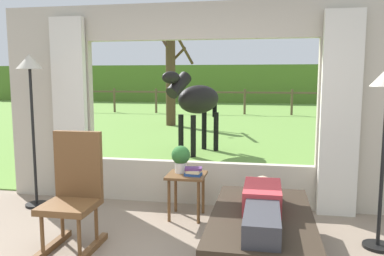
{
  "coord_description": "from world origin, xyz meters",
  "views": [
    {
      "loc": [
        0.81,
        -2.64,
        1.64
      ],
      "look_at": [
        0.0,
        1.8,
        1.05
      ],
      "focal_mm": 36.66,
      "sensor_mm": 36.0,
      "label": 1
    }
  ],
  "objects_px": {
    "book_stack": "(193,172)",
    "horse": "(197,100)",
    "recliner_sofa": "(261,235)",
    "pasture_tree": "(171,80)",
    "potted_plant": "(181,157)",
    "side_table": "(187,182)",
    "rocking_chair": "(74,192)",
    "reclining_person": "(262,204)",
    "floor_lamp_left": "(31,85)"
  },
  "relations": [
    {
      "from": "book_stack",
      "to": "horse",
      "type": "distance_m",
      "value": 3.91
    },
    {
      "from": "recliner_sofa",
      "to": "book_stack",
      "type": "bearing_deg",
      "value": 133.01
    },
    {
      "from": "pasture_tree",
      "to": "book_stack",
      "type": "bearing_deg",
      "value": -74.93
    },
    {
      "from": "horse",
      "to": "potted_plant",
      "type": "bearing_deg",
      "value": 123.31
    },
    {
      "from": "book_stack",
      "to": "pasture_tree",
      "type": "xyz_separation_m",
      "value": [
        -2.29,
        8.5,
        0.98
      ]
    },
    {
      "from": "side_table",
      "to": "book_stack",
      "type": "distance_m",
      "value": 0.18
    },
    {
      "from": "rocking_chair",
      "to": "side_table",
      "type": "relative_size",
      "value": 2.15
    },
    {
      "from": "rocking_chair",
      "to": "recliner_sofa",
      "type": "bearing_deg",
      "value": 2.52
    },
    {
      "from": "recliner_sofa",
      "to": "rocking_chair",
      "type": "height_order",
      "value": "rocking_chair"
    },
    {
      "from": "recliner_sofa",
      "to": "potted_plant",
      "type": "relative_size",
      "value": 5.33
    },
    {
      "from": "rocking_chair",
      "to": "book_stack",
      "type": "relative_size",
      "value": 5.42
    },
    {
      "from": "reclining_person",
      "to": "rocking_chair",
      "type": "distance_m",
      "value": 1.77
    },
    {
      "from": "recliner_sofa",
      "to": "floor_lamp_left",
      "type": "relative_size",
      "value": 0.89
    },
    {
      "from": "recliner_sofa",
      "to": "rocking_chair",
      "type": "xyz_separation_m",
      "value": [
        -1.77,
        -0.08,
        0.33
      ]
    },
    {
      "from": "book_stack",
      "to": "floor_lamp_left",
      "type": "xyz_separation_m",
      "value": [
        -2.06,
        0.12,
        0.98
      ]
    },
    {
      "from": "potted_plant",
      "to": "horse",
      "type": "distance_m",
      "value": 3.75
    },
    {
      "from": "recliner_sofa",
      "to": "side_table",
      "type": "bearing_deg",
      "value": 134.24
    },
    {
      "from": "rocking_chair",
      "to": "floor_lamp_left",
      "type": "bearing_deg",
      "value": 135.75
    },
    {
      "from": "rocking_chair",
      "to": "horse",
      "type": "xyz_separation_m",
      "value": [
        0.38,
        4.74,
        0.61
      ]
    },
    {
      "from": "reclining_person",
      "to": "pasture_tree",
      "type": "relative_size",
      "value": 0.43
    },
    {
      "from": "potted_plant",
      "to": "book_stack",
      "type": "bearing_deg",
      "value": -34.99
    },
    {
      "from": "rocking_chair",
      "to": "side_table",
      "type": "height_order",
      "value": "rocking_chair"
    },
    {
      "from": "reclining_person",
      "to": "floor_lamp_left",
      "type": "height_order",
      "value": "floor_lamp_left"
    },
    {
      "from": "rocking_chair",
      "to": "potted_plant",
      "type": "xyz_separation_m",
      "value": [
        0.82,
        1.04,
        0.16
      ]
    },
    {
      "from": "potted_plant",
      "to": "book_stack",
      "type": "relative_size",
      "value": 1.55
    },
    {
      "from": "reclining_person",
      "to": "pasture_tree",
      "type": "bearing_deg",
      "value": 108.52
    },
    {
      "from": "potted_plant",
      "to": "horse",
      "type": "height_order",
      "value": "horse"
    },
    {
      "from": "rocking_chair",
      "to": "potted_plant",
      "type": "relative_size",
      "value": 3.5
    },
    {
      "from": "side_table",
      "to": "potted_plant",
      "type": "relative_size",
      "value": 1.63
    },
    {
      "from": "recliner_sofa",
      "to": "side_table",
      "type": "xyz_separation_m",
      "value": [
        -0.87,
        0.91,
        0.21
      ]
    },
    {
      "from": "potted_plant",
      "to": "floor_lamp_left",
      "type": "bearing_deg",
      "value": -179.91
    },
    {
      "from": "potted_plant",
      "to": "reclining_person",
      "type": "bearing_deg",
      "value": -46.97
    },
    {
      "from": "rocking_chair",
      "to": "potted_plant",
      "type": "distance_m",
      "value": 1.34
    },
    {
      "from": "horse",
      "to": "pasture_tree",
      "type": "relative_size",
      "value": 0.53
    },
    {
      "from": "recliner_sofa",
      "to": "potted_plant",
      "type": "bearing_deg",
      "value": 134.92
    },
    {
      "from": "floor_lamp_left",
      "to": "rocking_chair",
      "type": "bearing_deg",
      "value": -44.33
    },
    {
      "from": "book_stack",
      "to": "floor_lamp_left",
      "type": "bearing_deg",
      "value": 176.73
    },
    {
      "from": "reclining_person",
      "to": "rocking_chair",
      "type": "bearing_deg",
      "value": -178.73
    },
    {
      "from": "reclining_person",
      "to": "side_table",
      "type": "relative_size",
      "value": 2.75
    },
    {
      "from": "rocking_chair",
      "to": "pasture_tree",
      "type": "height_order",
      "value": "pasture_tree"
    },
    {
      "from": "book_stack",
      "to": "potted_plant",
      "type": "bearing_deg",
      "value": 145.01
    },
    {
      "from": "book_stack",
      "to": "pasture_tree",
      "type": "bearing_deg",
      "value": 105.07
    },
    {
      "from": "side_table",
      "to": "book_stack",
      "type": "xyz_separation_m",
      "value": [
        0.09,
        -0.06,
        0.14
      ]
    },
    {
      "from": "book_stack",
      "to": "rocking_chair",
      "type": "bearing_deg",
      "value": -137.15
    },
    {
      "from": "book_stack",
      "to": "floor_lamp_left",
      "type": "relative_size",
      "value": 0.11
    },
    {
      "from": "potted_plant",
      "to": "pasture_tree",
      "type": "bearing_deg",
      "value": 104.17
    },
    {
      "from": "reclining_person",
      "to": "book_stack",
      "type": "distance_m",
      "value": 1.19
    },
    {
      "from": "recliner_sofa",
      "to": "side_table",
      "type": "distance_m",
      "value": 1.28
    },
    {
      "from": "reclining_person",
      "to": "book_stack",
      "type": "xyz_separation_m",
      "value": [
        -0.78,
        0.9,
        0.05
      ]
    },
    {
      "from": "floor_lamp_left",
      "to": "potted_plant",
      "type": "bearing_deg",
      "value": 0.09
    }
  ]
}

